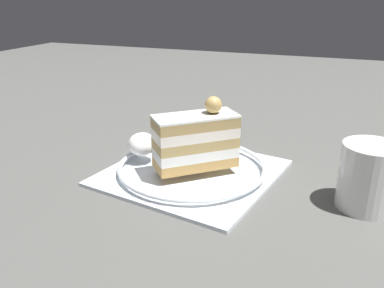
{
  "coord_description": "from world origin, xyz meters",
  "views": [
    {
      "loc": [
        -0.46,
        -0.21,
        0.25
      ],
      "look_at": [
        0.02,
        -0.02,
        0.05
      ],
      "focal_mm": 37.63,
      "sensor_mm": 36.0,
      "label": 1
    }
  ],
  "objects_px": {
    "dessert_plate": "(192,169)",
    "cake_slice": "(196,140)",
    "whipped_cream_dollop": "(142,144)",
    "fork": "(187,139)",
    "drink_glass_near": "(369,178)"
  },
  "relations": [
    {
      "from": "cake_slice",
      "to": "fork",
      "type": "distance_m",
      "value": 0.11
    },
    {
      "from": "dessert_plate",
      "to": "cake_slice",
      "type": "xyz_separation_m",
      "value": [
        -0.0,
        -0.01,
        0.05
      ]
    },
    {
      "from": "dessert_plate",
      "to": "cake_slice",
      "type": "relative_size",
      "value": 2.2
    },
    {
      "from": "cake_slice",
      "to": "fork",
      "type": "height_order",
      "value": "cake_slice"
    },
    {
      "from": "whipped_cream_dollop",
      "to": "fork",
      "type": "height_order",
      "value": "whipped_cream_dollop"
    },
    {
      "from": "fork",
      "to": "drink_glass_near",
      "type": "distance_m",
      "value": 0.29
    },
    {
      "from": "dessert_plate",
      "to": "cake_slice",
      "type": "bearing_deg",
      "value": -121.93
    },
    {
      "from": "dessert_plate",
      "to": "fork",
      "type": "xyz_separation_m",
      "value": [
        0.09,
        0.04,
        0.01
      ]
    },
    {
      "from": "dessert_plate",
      "to": "whipped_cream_dollop",
      "type": "relative_size",
      "value": 6.18
    },
    {
      "from": "fork",
      "to": "whipped_cream_dollop",
      "type": "bearing_deg",
      "value": 154.77
    },
    {
      "from": "whipped_cream_dollop",
      "to": "fork",
      "type": "distance_m",
      "value": 0.09
    },
    {
      "from": "cake_slice",
      "to": "whipped_cream_dollop",
      "type": "distance_m",
      "value": 0.09
    },
    {
      "from": "cake_slice",
      "to": "fork",
      "type": "xyz_separation_m",
      "value": [
        0.09,
        0.05,
        -0.04
      ]
    },
    {
      "from": "cake_slice",
      "to": "drink_glass_near",
      "type": "bearing_deg",
      "value": -91.15
    },
    {
      "from": "dessert_plate",
      "to": "drink_glass_near",
      "type": "distance_m",
      "value": 0.23
    }
  ]
}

